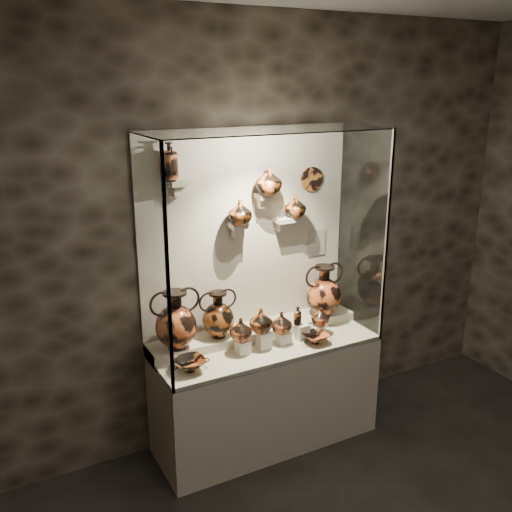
{
  "coord_description": "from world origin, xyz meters",
  "views": [
    {
      "loc": [
        -1.89,
        -1.2,
        2.72
      ],
      "look_at": [
        -0.06,
        2.23,
        1.51
      ],
      "focal_mm": 40.0,
      "sensor_mm": 36.0,
      "label": 1
    }
  ],
  "objects": [
    {
      "name": "kylix_right",
      "position": [
        0.33,
        2.02,
        0.88
      ],
      "size": [
        0.25,
        0.22,
        0.1
      ],
      "primitive_type": null,
      "rotation": [
        0.0,
        0.0,
        -0.06
      ],
      "color": "#CB5727",
      "rests_on": "front_tier"
    },
    {
      "name": "kylix_left",
      "position": [
        -0.66,
        2.06,
        0.88
      ],
      "size": [
        0.32,
        0.29,
        0.11
      ],
      "primitive_type": null,
      "rotation": [
        0.0,
        0.0,
        0.22
      ],
      "color": "#95461A",
      "rests_on": "front_tier"
    },
    {
      "name": "pedestal_b",
      "position": [
        -0.05,
        2.13,
        0.9
      ],
      "size": [
        0.09,
        0.09,
        0.13
      ],
      "primitive_type": "cube",
      "color": "silver",
      "rests_on": "front_tier"
    },
    {
      "name": "glass_front",
      "position": [
        0.0,
        1.88,
        1.6
      ],
      "size": [
        1.7,
        0.01,
        1.6
      ],
      "primitive_type": "cube",
      "color": "white",
      "rests_on": "plinth"
    },
    {
      "name": "amphora_mid",
      "position": [
        -0.32,
        2.33,
        1.08
      ],
      "size": [
        0.37,
        0.37,
        0.35
      ],
      "primitive_type": null,
      "rotation": [
        0.0,
        0.0,
        0.42
      ],
      "color": "#95461A",
      "rests_on": "rear_tier"
    },
    {
      "name": "jug_a",
      "position": [
        -0.23,
        2.14,
        1.01
      ],
      "size": [
        0.21,
        0.21,
        0.17
      ],
      "primitive_type": "imported",
      "rotation": [
        0.0,
        0.0,
        -0.33
      ],
      "color": "#CB5727",
      "rests_on": "pedestal_a"
    },
    {
      "name": "bracket_cb",
      "position": [
        0.1,
        2.42,
        1.9
      ],
      "size": [
        0.1,
        0.12,
        0.04
      ],
      "primitive_type": "cube",
      "color": "#BFB29A",
      "rests_on": "back_panel"
    },
    {
      "name": "wall_plate",
      "position": [
        0.56,
        2.47,
        1.98
      ],
      "size": [
        0.19,
        0.02,
        0.19
      ],
      "primitive_type": "cylinder",
      "rotation": [
        1.57,
        0.0,
        0.0
      ],
      "color": "#AC5A21",
      "rests_on": "back_panel"
    },
    {
      "name": "amphora_left",
      "position": [
        -0.66,
        2.3,
        1.12
      ],
      "size": [
        0.46,
        0.46,
        0.43
      ],
      "primitive_type": null,
      "rotation": [
        0.0,
        0.0,
        -0.44
      ],
      "color": "#CB5727",
      "rests_on": "rear_tier"
    },
    {
      "name": "lekythos_tall",
      "position": [
        -0.61,
        2.41,
        2.22
      ],
      "size": [
        0.15,
        0.15,
        0.3
      ],
      "primitive_type": null,
      "rotation": [
        0.0,
        0.0,
        -0.3
      ],
      "color": "#CB5727",
      "rests_on": "bracket_ul"
    },
    {
      "name": "front_tier",
      "position": [
        0.0,
        2.18,
        0.82
      ],
      "size": [
        1.68,
        0.58,
        0.03
      ],
      "primitive_type": "cube",
      "color": "beige",
      "rests_on": "plinth"
    },
    {
      "name": "ovoid_vase_c",
      "position": [
        0.36,
        2.39,
        1.8
      ],
      "size": [
        0.2,
        0.2,
        0.17
      ],
      "primitive_type": "imported",
      "rotation": [
        0.0,
        0.0,
        0.25
      ],
      "color": "#95461A",
      "rests_on": "bracket_cc"
    },
    {
      "name": "wall_back",
      "position": [
        0.0,
        2.5,
        1.6
      ],
      "size": [
        5.0,
        0.02,
        3.2
      ],
      "primitive_type": "cube",
      "color": "black",
      "rests_on": "ground"
    },
    {
      "name": "ovoid_vase_b",
      "position": [
        0.12,
        2.37,
        2.02
      ],
      "size": [
        0.24,
        0.24,
        0.2
      ],
      "primitive_type": "imported",
      "rotation": [
        0.0,
        0.0,
        0.28
      ],
      "color": "#95461A",
      "rests_on": "bracket_cb"
    },
    {
      "name": "amphora_right",
      "position": [
        0.59,
        2.3,
        1.11
      ],
      "size": [
        0.35,
        0.35,
        0.42
      ],
      "primitive_type": null,
      "rotation": [
        0.0,
        0.0,
        -0.04
      ],
      "color": "#CB5727",
      "rests_on": "rear_tier"
    },
    {
      "name": "back_panel",
      "position": [
        0.0,
        2.5,
        1.6
      ],
      "size": [
        1.7,
        0.03,
        1.6
      ],
      "primitive_type": "cube",
      "color": "#BFB29A",
      "rests_on": "plinth"
    },
    {
      "name": "pedestal_d",
      "position": [
        0.28,
        2.13,
        0.89
      ],
      "size": [
        0.09,
        0.09,
        0.12
      ],
      "primitive_type": "cube",
      "color": "silver",
      "rests_on": "front_tier"
    },
    {
      "name": "jug_e",
      "position": [
        0.44,
        2.13,
        0.98
      ],
      "size": [
        0.15,
        0.15,
        0.15
      ],
      "primitive_type": "imported",
      "rotation": [
        0.0,
        0.0,
        -0.05
      ],
      "color": "#CB5727",
      "rests_on": "pedestal_e"
    },
    {
      "name": "ovoid_vase_a",
      "position": [
        -0.11,
        2.38,
        1.81
      ],
      "size": [
        0.21,
        0.21,
        0.18
      ],
      "primitive_type": "imported",
      "rotation": [
        0.0,
        0.0,
        0.21
      ],
      "color": "#95461A",
      "rests_on": "bracket_ca"
    },
    {
      "name": "frame_post_left",
      "position": [
        -0.84,
        1.89,
        1.6
      ],
      "size": [
        0.02,
        0.02,
        1.6
      ],
      "primitive_type": "cube",
      "color": "gray",
      "rests_on": "plinth"
    },
    {
      "name": "glass_top",
      "position": [
        0.0,
        2.18,
        2.4
      ],
      "size": [
        1.7,
        0.6,
        0.01
      ],
      "primitive_type": "cube",
      "color": "white",
      "rests_on": "back_panel"
    },
    {
      "name": "rear_tier",
      "position": [
        0.0,
        2.35,
        0.85
      ],
      "size": [
        1.7,
        0.25,
        0.1
      ],
      "primitive_type": "cube",
      "color": "beige",
      "rests_on": "plinth"
    },
    {
      "name": "glass_left",
      "position": [
        -0.85,
        2.18,
        1.6
      ],
      "size": [
        0.01,
        0.6,
        1.6
      ],
      "primitive_type": "cube",
      "color": "white",
      "rests_on": "plinth"
    },
    {
      "name": "jug_b",
      "position": [
        -0.07,
        2.14,
        1.05
      ],
      "size": [
        0.2,
        0.2,
        0.18
      ],
      "primitive_type": "imported",
      "rotation": [
        0.0,
        0.0,
        -0.18
      ],
      "color": "#95461A",
      "rests_on": "pedestal_b"
    },
    {
      "name": "plinth",
      "position": [
        0.0,
        2.18,
        0.4
      ],
      "size": [
        1.7,
        0.6,
        0.8
      ],
      "primitive_type": "cube",
      "color": "#BFB29A",
      "rests_on": "floor"
    },
    {
      "name": "bracket_ca",
      "position": [
        -0.1,
        2.42,
        1.7
      ],
      "size": [
        0.14,
        0.12,
        0.04
      ],
      "primitive_type": "cube",
      "color": "#BFB29A",
      "rests_on": "back_panel"
    },
    {
      "name": "info_placard",
      "position": [
        0.63,
        2.47,
        1.46
      ],
      "size": [
        0.16,
        0.01,
        0.21
      ],
      "primitive_type": "cube",
      "color": "beige",
      "rests_on": "back_panel"
    },
    {
      "name": "bracket_ul",
      "position": [
        -0.55,
        2.42,
        2.05
      ],
      "size": [
        0.14,
        0.12,
        0.04
      ],
      "primitive_type": "cube",
      "color": "#BFB29A",
      "rests_on": "back_panel"
    },
    {
      "name": "pedestal_e",
      "position": [
        0.42,
        2.13,
        0.87
      ],
      "size": [
        0.09,
        0.09,
        0.08
      ],
      "primitive_type": "cube",
      "color": "silver",
      "rests_on": "front_tier"
    },
    {
      "name": "glass_right",
      "position": [
        0.85,
        2.18,
        1.6
      ],
      "size": [
        0.01,
        0.6,
        1.6
      ],
      "primitive_type": "cube",
      "color": "white",
      "rests_on": "plinth"
    },
    {
      "name": "frame_post_right",
      "position": [
        0.84,
        1.89,
        1.6
      ],
      "size": [
        0.02,
        0.02,
        1.6
      ],
      "primitive_type": "cube",
      "color": "gray",
      "rests_on": "plinth"
    },
    {
      "name": "jug_c",
      "position": [
        0.1,
        2.13,
        1.0
      ],
      "size": [
        0.17,
        0.17,
        0.16
      ],
      "primitive_type": "imported",
      "rotation": [
        0.0,
        0.0,
        -0.11
      ],
      "color": "#CB5727",
      "rests_on": "pedestal_c"
    },
    {
      "name": "pedestal_c",
      "position": [
        0.12,
        2.13,
        0.88
      ],
      "size": [
        0.09,
        0.09,
        0.09
      ],
      "primitive_type": "cube",
      "color": "silver",
      "rests_on": "front_tier"
    },
    {
      "name": "pedestal_a",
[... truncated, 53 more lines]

